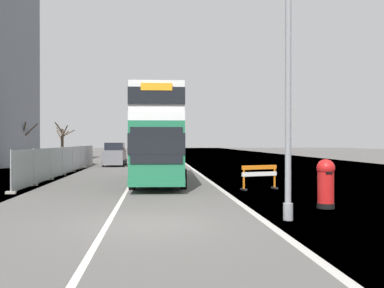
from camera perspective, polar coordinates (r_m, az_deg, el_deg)
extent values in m
cube|color=#565451|center=(11.87, -6.14, -11.15)|extent=(140.00, 280.00, 0.10)
cube|color=#B2AFA8|center=(12.27, 10.13, -10.55)|extent=(0.24, 196.00, 0.01)
cube|color=silver|center=(11.93, -11.61, -10.87)|extent=(0.16, 168.00, 0.01)
cube|color=#1E6B47|center=(23.58, -4.48, -0.93)|extent=(2.85, 11.29, 2.88)
cube|color=silver|center=(23.60, -4.48, 3.05)|extent=(2.85, 11.29, 0.40)
cube|color=silver|center=(23.66, -4.48, 5.18)|extent=(2.82, 11.18, 1.35)
cube|color=black|center=(23.58, -4.48, 0.12)|extent=(2.88, 11.40, 0.92)
cube|color=black|center=(23.66, -4.48, 5.18)|extent=(2.86, 11.35, 0.75)
cube|color=black|center=(17.95, -4.90, -0.18)|extent=(2.27, 0.14, 1.59)
cube|color=orange|center=(18.11, -4.90, 7.85)|extent=(1.36, 0.11, 0.32)
cube|color=#1E6B47|center=(23.64, -4.47, -3.99)|extent=(2.88, 11.40, 0.36)
cylinder|color=black|center=(20.25, -8.21, -4.80)|extent=(0.33, 1.01, 1.00)
cylinder|color=black|center=(20.19, -1.19, -4.82)|extent=(0.33, 1.01, 1.00)
cylinder|color=black|center=(26.77, -6.97, -3.55)|extent=(0.33, 1.01, 1.00)
cylinder|color=black|center=(26.72, -1.67, -3.55)|extent=(0.33, 1.01, 1.00)
cylinder|color=gray|center=(12.58, 13.08, 7.23)|extent=(0.18, 0.18, 7.65)
cylinder|color=gray|center=(12.66, 13.06, -9.05)|extent=(0.29, 0.29, 0.50)
cylinder|color=black|center=(15.26, 17.90, -8.06)|extent=(0.60, 0.60, 0.18)
cylinder|color=red|center=(15.17, 17.90, -5.46)|extent=(0.56, 0.56, 1.21)
sphere|color=red|center=(15.12, 17.90, -3.18)|extent=(0.63, 0.63, 0.63)
cube|color=black|center=(14.87, 18.34, -3.78)|extent=(0.22, 0.03, 0.07)
cube|color=orange|center=(20.29, 9.24, -3.18)|extent=(1.85, 0.63, 0.20)
cube|color=white|center=(20.32, 9.24, -4.09)|extent=(1.85, 0.63, 0.20)
cube|color=orange|center=(19.91, 7.12, -4.79)|extent=(0.09, 0.09, 1.07)
cube|color=black|center=(19.96, 7.12, -6.21)|extent=(0.26, 0.46, 0.08)
cube|color=orange|center=(20.79, 11.27, -4.58)|extent=(0.09, 0.09, 1.07)
cube|color=black|center=(20.84, 11.27, -5.93)|extent=(0.26, 0.46, 0.08)
cube|color=#A8AAAD|center=(21.63, -22.20, -3.21)|extent=(0.04, 3.26, 1.87)
cube|color=#A8AAAD|center=(24.90, -19.89, -2.74)|extent=(0.04, 3.26, 1.87)
cube|color=#A8AAAD|center=(28.19, -18.12, -2.38)|extent=(0.04, 3.26, 1.87)
cube|color=#A8AAAD|center=(31.51, -16.73, -2.09)|extent=(0.04, 3.26, 1.87)
cube|color=#A8AAAD|center=(34.85, -15.60, -1.86)|extent=(0.04, 3.26, 1.87)
cube|color=#A8AAAD|center=(38.19, -14.67, -1.67)|extent=(0.04, 3.26, 1.87)
cube|color=#A8AAAD|center=(41.55, -13.89, -1.50)|extent=(0.04, 3.26, 1.87)
cylinder|color=#939699|center=(20.02, -23.63, -3.50)|extent=(0.06, 0.06, 1.97)
cube|color=gray|center=(20.10, -23.63, -6.13)|extent=(0.44, 0.20, 0.12)
cylinder|color=#939699|center=(23.26, -20.96, -2.96)|extent=(0.06, 0.06, 1.97)
cube|color=gray|center=(23.33, -20.96, -5.23)|extent=(0.44, 0.20, 0.12)
cylinder|color=#939699|center=(26.54, -18.95, -2.55)|extent=(0.06, 0.06, 1.97)
cube|color=gray|center=(26.61, -18.95, -4.54)|extent=(0.44, 0.20, 0.12)
cylinder|color=#939699|center=(29.85, -17.39, -2.23)|extent=(0.06, 0.06, 1.97)
cube|color=gray|center=(29.91, -17.38, -4.00)|extent=(0.44, 0.20, 0.12)
cylinder|color=#939699|center=(33.18, -16.13, -1.97)|extent=(0.06, 0.06, 1.97)
cube|color=gray|center=(33.23, -16.13, -3.56)|extent=(0.44, 0.20, 0.12)
cylinder|color=#939699|center=(36.52, -15.11, -1.76)|extent=(0.06, 0.06, 1.97)
cube|color=gray|center=(36.56, -15.11, -3.21)|extent=(0.44, 0.20, 0.12)
cylinder|color=#939699|center=(39.87, -14.26, -1.58)|extent=(0.06, 0.06, 1.97)
cube|color=gray|center=(39.91, -14.26, -2.91)|extent=(0.44, 0.20, 0.12)
cylinder|color=#939699|center=(43.23, -13.54, -1.43)|extent=(0.06, 0.06, 1.97)
cube|color=gray|center=(43.26, -13.54, -2.66)|extent=(0.44, 0.20, 0.12)
cube|color=slate|center=(40.14, -10.56, -1.77)|extent=(1.83, 4.49, 1.33)
cube|color=black|center=(40.12, -10.56, -0.32)|extent=(1.69, 2.47, 0.70)
cylinder|color=black|center=(41.48, -9.12, -2.45)|extent=(0.20, 0.60, 0.60)
cylinder|color=black|center=(41.65, -11.64, -2.44)|extent=(0.20, 0.60, 0.60)
cylinder|color=black|center=(38.70, -9.41, -2.65)|extent=(0.20, 0.60, 0.60)
cylinder|color=black|center=(38.88, -12.11, -2.64)|extent=(0.20, 0.60, 0.60)
cube|color=slate|center=(48.65, -4.58, -1.42)|extent=(1.84, 4.26, 1.28)
cube|color=black|center=(48.63, -4.58, -0.21)|extent=(1.69, 2.34, 0.77)
cylinder|color=black|center=(50.00, -3.54, -1.97)|extent=(0.20, 0.60, 0.60)
cylinder|color=black|center=(49.99, -5.65, -1.97)|extent=(0.20, 0.60, 0.60)
cylinder|color=black|center=(47.37, -3.46, -2.10)|extent=(0.20, 0.60, 0.60)
cylinder|color=black|center=(47.35, -5.68, -2.10)|extent=(0.20, 0.60, 0.60)
cube|color=maroon|center=(56.93, -4.48, -1.15)|extent=(1.74, 4.22, 1.30)
cube|color=black|center=(56.91, -4.48, -0.14)|extent=(1.60, 2.32, 0.72)
cylinder|color=black|center=(58.27, -3.64, -1.64)|extent=(0.20, 0.60, 0.60)
cylinder|color=black|center=(58.25, -5.35, -1.64)|extent=(0.20, 0.60, 0.60)
cylinder|color=black|center=(55.66, -3.57, -1.74)|extent=(0.20, 0.60, 0.60)
cylinder|color=black|center=(55.64, -5.36, -1.74)|extent=(0.20, 0.60, 0.60)
cylinder|color=#4C3D2D|center=(45.25, -22.30, -0.51)|extent=(0.34, 0.34, 3.33)
cylinder|color=#4C3D2D|center=(45.21, -21.38, 1.70)|extent=(1.55, 0.48, 1.58)
cylinder|color=#4C3D2D|center=(45.70, -21.74, 1.25)|extent=(0.73, 1.24, 1.11)
cylinder|color=#4C3D2D|center=(45.86, -22.13, 1.72)|extent=(0.26, 1.36, 1.44)
cylinder|color=#4C3D2D|center=(45.70, -23.00, 1.52)|extent=(1.43, 0.65, 1.52)
cylinder|color=#4C3D2D|center=(45.08, -22.77, 1.43)|extent=(0.79, 0.73, 1.25)
cylinder|color=#4C3D2D|center=(44.88, -22.61, 1.03)|extent=(0.44, 0.99, 1.03)
cylinder|color=#4C3D2D|center=(44.73, -22.10, 1.84)|extent=(0.82, 1.09, 1.57)
cylinder|color=#4C3D2D|center=(64.07, -17.40, 0.12)|extent=(0.40, 0.40, 4.18)
cylinder|color=#4C3D2D|center=(64.13, -16.63, 1.42)|extent=(1.79, 0.63, 1.13)
cylinder|color=#4C3D2D|center=(64.52, -17.01, 1.29)|extent=(0.87, 1.24, 1.14)
cylinder|color=#4C3D2D|center=(64.70, -17.74, 1.10)|extent=(1.25, 1.30, 1.69)
cylinder|color=#4C3D2D|center=(64.31, -17.76, 1.78)|extent=(1.04, 0.44, 1.08)
cylinder|color=#4C3D2D|center=(63.45, -17.85, 2.22)|extent=(0.89, 1.65, 1.47)
cylinder|color=#4C3D2D|center=(63.43, -17.08, 1.73)|extent=(1.20, 1.35, 1.74)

